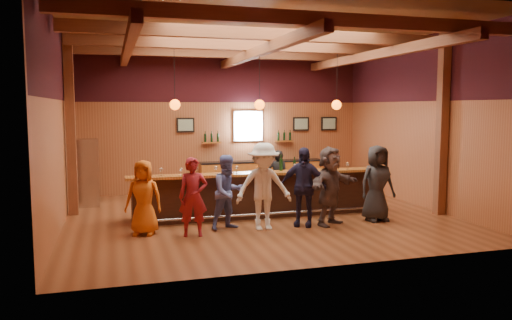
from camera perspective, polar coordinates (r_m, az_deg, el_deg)
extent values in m
plane|color=brown|center=(12.20, 0.40, -6.46)|extent=(9.00, 9.00, 0.00)
cube|color=brown|center=(15.79, -3.77, 4.60)|extent=(9.00, 0.04, 4.50)
cube|color=brown|center=(8.17, 8.48, 3.25)|extent=(9.00, 0.04, 4.50)
cube|color=brown|center=(11.47, -21.72, 3.67)|extent=(0.04, 8.00, 4.50)
cube|color=brown|center=(13.89, 18.54, 4.11)|extent=(0.04, 8.00, 4.50)
cube|color=brown|center=(12.06, 0.41, 14.91)|extent=(9.00, 8.00, 0.04)
cube|color=black|center=(15.80, -3.79, 9.68)|extent=(9.00, 0.01, 1.70)
cube|color=black|center=(11.51, -21.90, 10.65)|extent=(0.01, 8.00, 1.70)
cube|color=black|center=(13.91, 18.66, 9.89)|extent=(0.01, 8.00, 1.70)
cube|color=brown|center=(12.95, -20.44, 3.93)|extent=(0.22, 0.22, 4.50)
cube|color=brown|center=(12.99, 20.51, 3.94)|extent=(0.22, 0.22, 4.50)
cube|color=brown|center=(9.21, 5.97, 15.77)|extent=(8.80, 0.20, 0.25)
cube|color=brown|center=(11.07, 1.94, 14.14)|extent=(8.80, 0.20, 0.25)
cube|color=brown|center=(12.97, -0.89, 12.94)|extent=(8.80, 0.20, 0.25)
cube|color=brown|center=(14.89, -2.97, 12.04)|extent=(8.80, 0.20, 0.25)
cube|color=brown|center=(11.49, -14.42, 12.40)|extent=(0.18, 7.80, 0.22)
cube|color=brown|center=(11.98, 0.41, 12.31)|extent=(0.18, 7.80, 0.22)
cube|color=brown|center=(13.15, 13.30, 11.59)|extent=(0.18, 7.80, 0.22)
cube|color=black|center=(12.09, 0.40, -4.03)|extent=(6.00, 0.60, 1.05)
cube|color=#99511B|center=(11.84, 0.65, -1.53)|extent=(6.30, 0.50, 0.06)
cube|color=black|center=(12.39, -0.10, -1.92)|extent=(6.00, 0.48, 0.05)
cube|color=black|center=(12.47, -0.10, -4.08)|extent=(6.00, 0.48, 0.90)
cube|color=silver|center=(13.09, 8.34, -1.76)|extent=(0.45, 0.40, 0.14)
cube|color=silver|center=(13.31, 10.30, -1.66)|extent=(0.45, 0.40, 0.14)
cylinder|color=silver|center=(11.77, 0.99, -6.17)|extent=(6.00, 0.06, 0.06)
cube|color=#99511B|center=(15.97, 0.70, -1.85)|extent=(4.00, 0.50, 0.90)
cube|color=black|center=(15.91, 0.71, -0.16)|extent=(4.00, 0.52, 0.05)
cube|color=silver|center=(15.94, -0.91, 3.91)|extent=(0.95, 0.08, 0.95)
cube|color=white|center=(15.89, -0.86, 3.90)|extent=(0.78, 0.01, 0.78)
cube|color=black|center=(15.52, -8.06, 3.98)|extent=(0.55, 0.04, 0.45)
cube|color=silver|center=(15.49, -8.04, 3.97)|extent=(0.45, 0.01, 0.35)
cube|color=black|center=(16.49, 5.16, 4.13)|extent=(0.55, 0.04, 0.45)
cube|color=silver|center=(16.47, 5.19, 4.12)|extent=(0.45, 0.01, 0.35)
cube|color=black|center=(16.88, 8.33, 4.13)|extent=(0.55, 0.04, 0.45)
cube|color=silver|center=(16.86, 8.36, 4.13)|extent=(0.45, 0.01, 0.35)
cube|color=#99511B|center=(15.62, -5.09, 2.00)|extent=(0.60, 0.18, 0.04)
cylinder|color=black|center=(15.58, -5.82, 2.54)|extent=(0.07, 0.07, 0.26)
cylinder|color=black|center=(15.61, -5.09, 2.55)|extent=(0.07, 0.07, 0.26)
cylinder|color=black|center=(15.65, -4.37, 2.57)|extent=(0.07, 0.07, 0.26)
cube|color=#99511B|center=(16.26, 3.25, 2.17)|extent=(0.60, 0.18, 0.04)
cylinder|color=black|center=(16.18, 2.58, 2.69)|extent=(0.07, 0.07, 0.26)
cylinder|color=black|center=(16.25, 3.25, 2.70)|extent=(0.07, 0.07, 0.26)
cylinder|color=black|center=(16.31, 3.91, 2.71)|extent=(0.07, 0.07, 0.26)
cylinder|color=black|center=(11.52, -9.30, 9.37)|extent=(0.01, 0.01, 1.25)
sphere|color=#FF5D0C|center=(11.50, -9.25, 6.26)|extent=(0.24, 0.24, 0.24)
cylinder|color=black|center=(11.93, 0.41, 9.33)|extent=(0.01, 0.01, 1.25)
sphere|color=#FF5D0C|center=(11.91, 0.41, 6.33)|extent=(0.24, 0.24, 0.24)
cylinder|color=black|center=(12.65, 9.23, 9.06)|extent=(0.01, 0.01, 1.25)
sphere|color=#FF5D0C|center=(12.63, 9.19, 6.23)|extent=(0.24, 0.24, 0.24)
cube|color=silver|center=(14.13, -18.91, -1.36)|extent=(0.70, 0.70, 1.80)
imported|color=#C95A12|center=(10.61, -12.72, -4.20)|extent=(0.88, 0.71, 1.56)
imported|color=maroon|center=(10.31, -7.20, -4.20)|extent=(0.64, 0.47, 1.63)
imported|color=#5766AE|center=(10.83, -3.17, -3.69)|extent=(0.94, 0.82, 1.62)
imported|color=silver|center=(10.73, 0.88, -3.05)|extent=(1.25, 0.76, 1.89)
imported|color=#1E1B37|center=(11.13, 5.39, -3.07)|extent=(1.11, 0.90, 1.77)
imported|color=#554544|center=(11.30, 8.45, -2.94)|extent=(1.67, 1.31, 1.77)
imported|color=black|center=(11.92, 13.67, -2.60)|extent=(0.89, 0.60, 1.77)
imported|color=black|center=(13.32, 2.50, -2.10)|extent=(0.63, 0.51, 1.51)
cylinder|color=brown|center=(11.87, 0.74, -0.80)|extent=(0.21, 0.21, 0.23)
cylinder|color=black|center=(12.11, 2.89, -0.54)|extent=(0.08, 0.08, 0.29)
cylinder|color=black|center=(12.09, 2.89, 0.38)|extent=(0.03, 0.03, 0.10)
cylinder|color=black|center=(12.20, 4.41, -0.60)|extent=(0.07, 0.07, 0.25)
cylinder|color=black|center=(12.18, 4.42, 0.18)|extent=(0.02, 0.02, 0.09)
cylinder|color=silver|center=(11.38, -10.80, -1.77)|extent=(0.07, 0.07, 0.01)
cylinder|color=silver|center=(11.38, -10.81, -1.49)|extent=(0.01, 0.01, 0.10)
sphere|color=silver|center=(11.36, -10.81, -1.07)|extent=(0.08, 0.08, 0.08)
cylinder|color=silver|center=(11.37, -8.54, -1.74)|extent=(0.07, 0.07, 0.01)
cylinder|color=silver|center=(11.36, -8.55, -1.47)|extent=(0.01, 0.01, 0.10)
sphere|color=silver|center=(11.35, -8.55, -1.07)|extent=(0.08, 0.08, 0.08)
cylinder|color=silver|center=(11.43, -6.83, -1.67)|extent=(0.08, 0.08, 0.01)
cylinder|color=silver|center=(11.43, -6.83, -1.38)|extent=(0.01, 0.01, 0.11)
sphere|color=silver|center=(11.42, -6.84, -0.94)|extent=(0.09, 0.09, 0.09)
cylinder|color=silver|center=(11.51, -4.61, -1.60)|extent=(0.08, 0.08, 0.01)
cylinder|color=silver|center=(11.50, -4.61, -1.31)|extent=(0.01, 0.01, 0.11)
sphere|color=silver|center=(11.49, -4.61, -0.87)|extent=(0.09, 0.09, 0.09)
cylinder|color=silver|center=(11.65, -2.20, -1.49)|extent=(0.07, 0.07, 0.01)
cylinder|color=silver|center=(11.64, -2.20, -1.24)|extent=(0.01, 0.01, 0.10)
sphere|color=silver|center=(11.63, -2.20, -0.84)|extent=(0.08, 0.08, 0.08)
cylinder|color=silver|center=(12.09, 4.47, -1.23)|extent=(0.07, 0.07, 0.01)
cylinder|color=silver|center=(12.08, 4.47, -0.97)|extent=(0.01, 0.01, 0.10)
sphere|color=silver|center=(12.07, 4.47, -0.58)|extent=(0.08, 0.08, 0.08)
cylinder|color=silver|center=(12.24, 6.25, -1.16)|extent=(0.06, 0.06, 0.01)
cylinder|color=silver|center=(12.23, 6.25, -0.94)|extent=(0.01, 0.01, 0.09)
sphere|color=silver|center=(12.22, 6.26, -0.60)|extent=(0.07, 0.07, 0.07)
cylinder|color=silver|center=(12.57, 10.40, -1.04)|extent=(0.07, 0.07, 0.01)
cylinder|color=silver|center=(12.56, 10.41, -0.79)|extent=(0.01, 0.01, 0.10)
sphere|color=silver|center=(12.55, 10.41, -0.41)|extent=(0.08, 0.08, 0.08)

